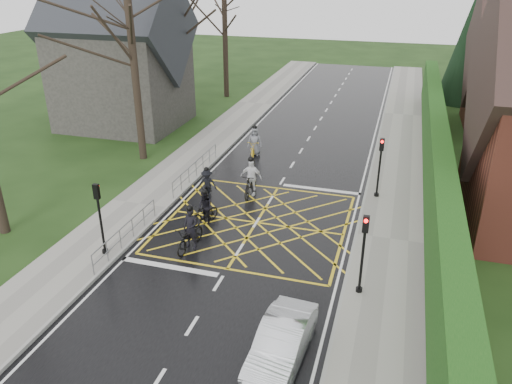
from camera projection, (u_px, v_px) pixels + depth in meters
The scene contains 21 objects.
ground at pixel (256, 223), 23.00m from camera, with size 120.00×120.00×0.00m, color black.
road at pixel (256, 222), 23.00m from camera, with size 9.00×80.00×0.01m, color black.
sidewalk_right at pixel (390, 240), 21.42m from camera, with size 3.00×80.00×0.15m, color gray.
sidewalk_left at pixel (140, 205), 24.52m from camera, with size 3.00×80.00×0.15m, color gray.
stone_wall at pixel (431, 184), 26.07m from camera, with size 0.50×38.00×0.70m, color slate.
hedge at pixel (436, 153), 25.33m from camera, with size 0.90×38.00×2.80m, color #103B10.
conifer at pixel (473, 42), 40.74m from camera, with size 4.60×4.60×10.00m.
church at pixel (120, 56), 34.87m from camera, with size 8.80×7.80×11.00m.
tree_near at pixel (130, 23), 27.22m from camera, with size 9.24×9.24×11.44m.
tree_far at pixel (224, 11), 41.52m from camera, with size 8.40×8.40×10.40m.
railing_south at pixel (126, 229), 20.83m from camera, with size 0.05×5.04×1.03m.
railing_north at pixel (196, 165), 27.35m from camera, with size 0.05×6.04×1.03m.
traffic_light_ne at pixel (379, 168), 24.63m from camera, with size 0.24×0.31×3.21m.
traffic_light_se at pixel (363, 255), 17.33m from camera, with size 0.24×0.31×3.21m.
traffic_light_sw at pixel (101, 220), 19.71m from camera, with size 0.24×0.31×3.21m.
cyclist_rear at pixel (190, 235), 20.69m from camera, with size 0.95×2.12×1.99m.
cyclist_back at pixel (205, 211), 22.73m from camera, with size 1.13×1.70×1.67m.
cyclist_mid at pixel (207, 187), 25.12m from camera, with size 1.07×1.80×1.69m.
cyclist_front at pixel (251, 181), 25.40m from camera, with size 1.14×2.11×2.10m.
cyclist_lead at pixel (255, 145), 30.70m from camera, with size 1.00×2.07×1.93m.
car at pixel (281, 343), 14.84m from camera, with size 1.34×3.83×1.26m, color silver.
Camera 1 is at (5.76, -19.44, 10.94)m, focal length 35.00 mm.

